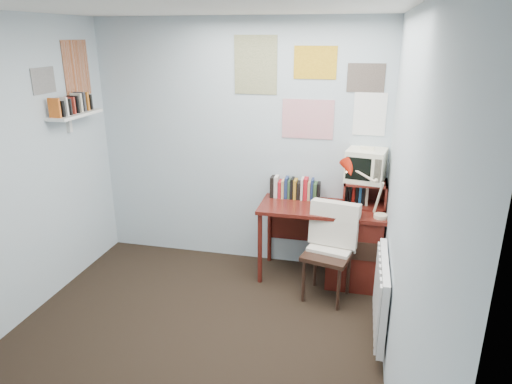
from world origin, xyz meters
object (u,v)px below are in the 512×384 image
(tv_riser, at_px, (365,194))
(crt_tv, at_px, (366,164))
(desk, at_px, (348,243))
(wall_shelf, at_px, (75,115))
(desk_chair, at_px, (327,255))
(radiator, at_px, (382,295))
(desk_lamp, at_px, (383,195))

(tv_riser, xyz_separation_m, crt_tv, (-0.01, 0.02, 0.29))
(desk, distance_m, wall_shelf, 2.87)
(desk_chair, bearing_deg, crt_tv, 74.61)
(radiator, bearing_deg, desk, 107.24)
(desk_lamp, bearing_deg, crt_tv, 127.72)
(desk, xyz_separation_m, tv_riser, (0.12, 0.11, 0.48))
(desk, relative_size, crt_tv, 3.44)
(crt_tv, distance_m, radiator, 1.31)
(desk_chair, height_order, desk_lamp, desk_lamp)
(desk, distance_m, desk_chair, 0.41)
(desk_chair, distance_m, wall_shelf, 2.68)
(desk_chair, bearing_deg, wall_shelf, -166.15)
(crt_tv, bearing_deg, wall_shelf, -159.22)
(desk, xyz_separation_m, desk_lamp, (0.27, -0.17, 0.58))
(desk_chair, relative_size, desk_lamp, 1.97)
(desk, relative_size, wall_shelf, 1.94)
(desk_chair, xyz_separation_m, tv_riser, (0.29, 0.49, 0.45))
(desk_chair, relative_size, wall_shelf, 1.40)
(tv_riser, relative_size, wall_shelf, 0.65)
(tv_riser, xyz_separation_m, wall_shelf, (-2.69, -0.49, 0.74))
(desk_chair, distance_m, crt_tv, 0.94)
(desk, bearing_deg, desk_lamp, -32.92)
(tv_riser, bearing_deg, desk_lamp, -62.18)
(wall_shelf, bearing_deg, desk, 8.40)
(desk_chair, xyz_separation_m, crt_tv, (0.28, 0.51, 0.74))
(desk_lamp, distance_m, wall_shelf, 2.92)
(desk_lamp, relative_size, crt_tv, 1.27)
(desk, xyz_separation_m, radiator, (0.29, -0.93, 0.01))
(desk, relative_size, desk_chair, 1.38)
(desk_chair, height_order, radiator, desk_chair)
(tv_riser, height_order, wall_shelf, wall_shelf)
(desk, xyz_separation_m, desk_chair, (-0.17, -0.38, 0.03))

